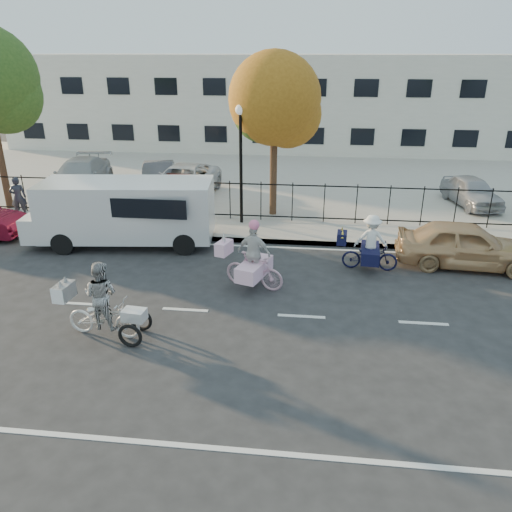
# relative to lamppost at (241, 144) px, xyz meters

# --- Properties ---
(ground) EXTENTS (120.00, 120.00, 0.00)m
(ground) POSITION_rel_lamppost_xyz_m (-0.50, -6.80, -3.11)
(ground) COLOR #333334
(road_markings) EXTENTS (60.00, 9.52, 0.01)m
(road_markings) POSITION_rel_lamppost_xyz_m (-0.50, -6.80, -3.11)
(road_markings) COLOR silver
(road_markings) RESTS_ON ground
(curb) EXTENTS (60.00, 0.10, 0.15)m
(curb) POSITION_rel_lamppost_xyz_m (-0.50, -1.75, -3.04)
(curb) COLOR #A8A399
(curb) RESTS_ON ground
(sidewalk) EXTENTS (60.00, 2.20, 0.15)m
(sidewalk) POSITION_rel_lamppost_xyz_m (-0.50, -0.70, -3.04)
(sidewalk) COLOR #A8A399
(sidewalk) RESTS_ON ground
(parking_lot) EXTENTS (60.00, 15.60, 0.15)m
(parking_lot) POSITION_rel_lamppost_xyz_m (-0.50, 8.20, -3.04)
(parking_lot) COLOR #A8A399
(parking_lot) RESTS_ON ground
(iron_fence) EXTENTS (58.00, 0.06, 1.50)m
(iron_fence) POSITION_rel_lamppost_xyz_m (-0.50, 0.40, -2.21)
(iron_fence) COLOR black
(iron_fence) RESTS_ON sidewalk
(building) EXTENTS (34.00, 10.00, 6.00)m
(building) POSITION_rel_lamppost_xyz_m (-0.50, 18.20, -0.11)
(building) COLOR silver
(building) RESTS_ON ground
(lamppost) EXTENTS (0.36, 0.36, 4.33)m
(lamppost) POSITION_rel_lamppost_xyz_m (0.00, 0.00, 0.00)
(lamppost) COLOR black
(lamppost) RESTS_ON sidewalk
(street_sign) EXTENTS (0.85, 0.06, 1.80)m
(street_sign) POSITION_rel_lamppost_xyz_m (-2.35, 0.00, -1.70)
(street_sign) COLOR black
(street_sign) RESTS_ON sidewalk
(zebra_trike) EXTENTS (2.18, 0.91, 1.86)m
(zebra_trike) POSITION_rel_lamppost_xyz_m (-2.06, -8.21, -2.39)
(zebra_trike) COLOR silver
(zebra_trike) RESTS_ON ground
(unicorn_bike) EXTENTS (2.04, 1.48, 2.01)m
(unicorn_bike) POSITION_rel_lamppost_xyz_m (1.08, -5.26, -2.37)
(unicorn_bike) COLOR #DAA6BC
(unicorn_bike) RESTS_ON ground
(bull_bike) EXTENTS (1.88, 1.30, 1.74)m
(bull_bike) POSITION_rel_lamppost_xyz_m (4.43, -3.60, -2.42)
(bull_bike) COLOR black
(bull_bike) RESTS_ON ground
(white_van) EXTENTS (6.39, 2.69, 2.20)m
(white_van) POSITION_rel_lamppost_xyz_m (-3.64, -2.36, -1.89)
(white_van) COLOR white
(white_van) RESTS_ON ground
(gold_sedan) EXTENTS (4.26, 2.00, 1.41)m
(gold_sedan) POSITION_rel_lamppost_xyz_m (7.39, -3.00, -2.41)
(gold_sedan) COLOR tan
(gold_sedan) RESTS_ON ground
(pedestrian) EXTENTS (0.69, 0.59, 1.61)m
(pedestrian) POSITION_rel_lamppost_xyz_m (-8.70, -0.36, -2.16)
(pedestrian) COLOR black
(pedestrian) RESTS_ON sidewalk
(lot_car_a) EXTENTS (2.54, 5.17, 1.45)m
(lot_car_a) POSITION_rel_lamppost_xyz_m (-8.04, 3.65, -2.24)
(lot_car_a) COLOR #9FA3A6
(lot_car_a) RESTS_ON parking_lot
(lot_car_b) EXTENTS (2.84, 5.22, 1.39)m
(lot_car_b) POSITION_rel_lamppost_xyz_m (-3.07, 3.19, -2.27)
(lot_car_b) COLOR silver
(lot_car_b) RESTS_ON parking_lot
(lot_car_c) EXTENTS (2.19, 4.08, 1.28)m
(lot_car_c) POSITION_rel_lamppost_xyz_m (-4.51, 4.24, -2.32)
(lot_car_c) COLOR #45454C
(lot_car_c) RESTS_ON parking_lot
(lot_car_d) EXTENTS (2.12, 3.76, 1.21)m
(lot_car_d) POSITION_rel_lamppost_xyz_m (9.28, 3.37, -2.36)
(lot_car_d) COLOR #A5A7AD
(lot_car_d) RESTS_ON parking_lot
(tree_mid) EXTENTS (3.48, 3.44, 6.30)m
(tree_mid) POSITION_rel_lamppost_xyz_m (1.24, 1.25, 1.30)
(tree_mid) COLOR #442D1D
(tree_mid) RESTS_ON ground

